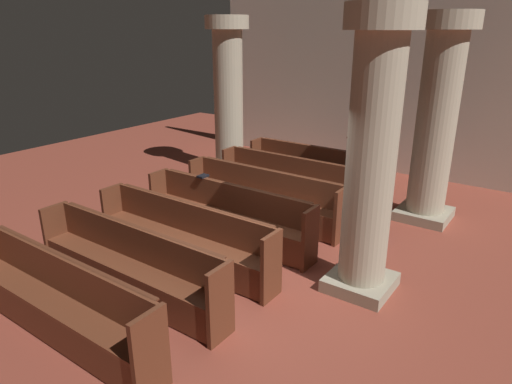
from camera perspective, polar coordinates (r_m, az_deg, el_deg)
name	(u,v)px	position (r m, az deg, el deg)	size (l,w,h in m)	color
ground_plane	(249,267)	(6.93, -0.93, -9.48)	(19.20, 19.20, 0.00)	brown
back_wall	(399,80)	(11.57, 17.57, 13.32)	(10.00, 0.16, 4.50)	beige
pew_row_0	(316,168)	(10.06, 7.57, 3.02)	(3.23, 0.46, 0.95)	brown
pew_row_1	(292,180)	(9.19, 4.51, 1.49)	(3.23, 0.46, 0.95)	brown
pew_row_2	(263,195)	(8.36, 0.83, -0.35)	(3.23, 0.47, 0.95)	brown
pew_row_3	(227,212)	(7.58, -3.63, -2.58)	(3.23, 0.46, 0.95)	brown
pew_row_4	(184,234)	(6.87, -9.09, -5.27)	(3.23, 0.46, 0.95)	brown
pew_row_5	(129,262)	(6.26, -15.76, -8.46)	(3.23, 0.47, 0.95)	brown
pew_row_6	(56,298)	(5.77, -23.87, -12.11)	(3.23, 0.46, 0.95)	brown
pillar_aisle_side	(437,118)	(8.68, 21.83, 8.65)	(1.00, 1.00, 3.69)	#9F967E
pillar_far_side	(228,95)	(11.01, -3.51, 12.14)	(1.00, 1.00, 3.69)	#9F967E
pillar_aisle_rear	(372,155)	(5.85, 14.38, 4.55)	(0.91, 0.91, 3.69)	#9F967E
lectern	(357,163)	(10.78, 12.68, 3.56)	(0.48, 0.45, 1.08)	#562B1A
hymn_book	(203,176)	(7.97, -6.72, 2.01)	(0.14, 0.19, 0.04)	black
kneeler_box_navy	(370,229)	(8.12, 14.21, -4.57)	(0.42, 0.30, 0.25)	navy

